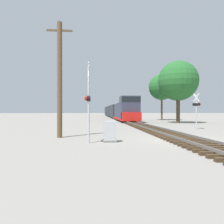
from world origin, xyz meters
The scene contains 9 objects.
ground_plane centered at (0.00, 0.00, 0.00)m, with size 400.00×400.00×0.00m, color gray.
rail_track_bed centered at (0.00, 0.00, 0.14)m, with size 2.60×160.00×0.31m.
freight_train centered at (0.00, 49.01, 1.86)m, with size 3.08×61.62×4.32m.
crossing_signal_near centered at (-6.08, -1.10, 2.56)m, with size 0.34×1.00×4.69m.
crossing_signal_far centered at (4.81, 7.84, 2.36)m, with size 0.53×1.01×3.74m.
relay_cabinet centered at (-4.78, -0.79, 0.62)m, with size 0.81×0.65×1.27m.
utility_pole centered at (-8.18, 1.70, 4.17)m, with size 1.80×0.36×8.17m.
tree_far_right centered at (7.43, 19.53, 6.63)m, with size 6.29×6.29×9.80m.
tree_mid_background centered at (8.32, 30.82, 6.93)m, with size 5.47×5.47×9.68m.
Camera 1 is at (-5.69, -13.96, 1.87)m, focal length 35.00 mm.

